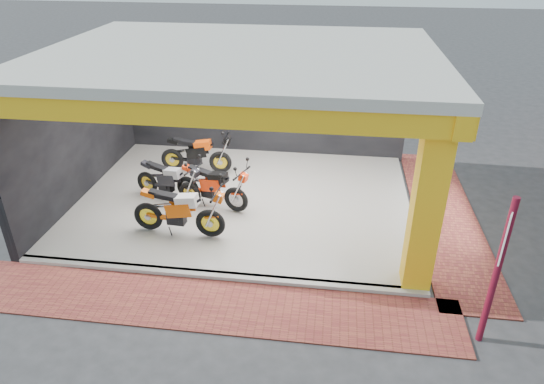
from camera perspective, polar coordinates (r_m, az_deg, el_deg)
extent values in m
plane|color=#2D2D30|center=(10.34, -5.31, -6.54)|extent=(80.00, 80.00, 0.00)
cube|color=beige|center=(11.98, -3.27, -0.96)|extent=(8.00, 6.00, 0.10)
cube|color=beige|center=(10.72, -3.80, 15.87)|extent=(8.40, 6.40, 0.20)
cube|color=black|center=(14.14, -1.12, 11.19)|extent=(8.20, 0.20, 3.50)
cube|color=black|center=(12.67, -22.19, 7.06)|extent=(0.20, 6.20, 3.50)
cube|color=yellow|center=(8.73, 17.78, -1.43)|extent=(0.50, 0.50, 3.50)
cube|color=yellow|center=(7.98, -7.91, 9.15)|extent=(8.40, 0.30, 0.40)
cube|color=yellow|center=(10.76, 18.23, 12.97)|extent=(0.30, 6.40, 0.40)
cube|color=beige|center=(9.52, -6.66, -9.73)|extent=(8.00, 0.20, 0.10)
cube|color=brown|center=(8.96, -7.84, -12.92)|extent=(9.00, 1.40, 0.03)
cube|color=brown|center=(12.13, 19.65, -2.52)|extent=(1.40, 7.00, 0.03)
cylinder|color=maroon|center=(8.14, 24.86, -8.77)|extent=(0.11, 0.11, 2.65)
cube|color=white|center=(7.78, 25.87, -4.67)|extent=(0.17, 0.35, 0.85)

